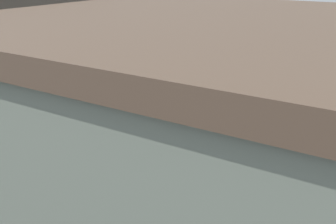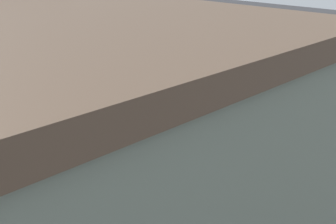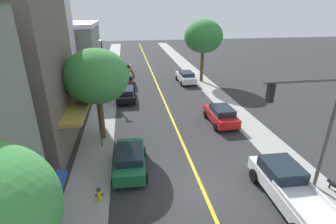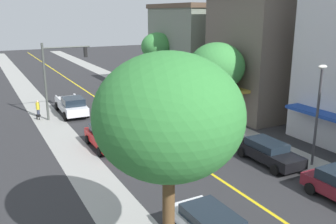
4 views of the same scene
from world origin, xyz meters
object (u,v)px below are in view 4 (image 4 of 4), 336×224
at_px(traffic_light_mast, 58,69).
at_px(street_lamp, 318,105).
at_px(black_sedan_left_curb, 268,152).
at_px(street_tree_right_corner, 217,67).
at_px(street_tree_left_far, 157,47).
at_px(white_pickup_truck, 72,105).
at_px(pedestrian_red_shirt, 156,89).
at_px(red_sedan_right_curb, 106,136).
at_px(green_sedan_left_curb, 169,106).
at_px(street_tree_left_near, 169,117).
at_px(small_dog, 38,116).
at_px(parking_meter, 206,110).
at_px(pedestrian_yellow_shirt, 38,108).
at_px(fire_hydrant, 172,102).

height_order(traffic_light_mast, street_lamp, traffic_light_mast).
distance_m(traffic_light_mast, black_sedan_left_curb, 19.49).
relative_size(street_tree_right_corner, street_tree_left_far, 0.98).
relative_size(traffic_light_mast, street_lamp, 1.07).
xyz_separation_m(white_pickup_truck, pedestrian_red_shirt, (-10.53, -3.25, -0.07)).
relative_size(red_sedan_right_curb, green_sedan_left_curb, 0.95).
bearing_deg(traffic_light_mast, street_tree_left_near, -92.59).
relative_size(street_tree_left_far, black_sedan_left_curb, 1.48).
bearing_deg(red_sedan_right_curb, traffic_light_mast, -173.47).
relative_size(black_sedan_left_curb, small_dog, 6.61).
bearing_deg(traffic_light_mast, green_sedan_left_curb, -19.77).
relative_size(traffic_light_mast, white_pickup_truck, 1.13).
relative_size(street_lamp, pedestrian_red_shirt, 4.02).
bearing_deg(pedestrian_red_shirt, parking_meter, 78.90).
distance_m(red_sedan_right_curb, pedestrian_yellow_shirt, 10.92).
distance_m(fire_hydrant, pedestrian_red_shirt, 5.01).
distance_m(green_sedan_left_curb, black_sedan_left_curb, 13.29).
height_order(parking_meter, street_lamp, street_lamp).
distance_m(pedestrian_red_shirt, pedestrian_yellow_shirt, 13.77).
height_order(fire_hydrant, small_dog, fire_hydrant).
relative_size(street_lamp, green_sedan_left_curb, 1.42).
xyz_separation_m(red_sedan_right_curb, pedestrian_yellow_shirt, (2.97, -10.51, 0.01)).
bearing_deg(black_sedan_left_curb, pedestrian_yellow_shirt, -146.99).
relative_size(parking_meter, green_sedan_left_curb, 0.31).
distance_m(street_tree_left_far, pedestrian_yellow_shirt, 15.75).
relative_size(fire_hydrant, red_sedan_right_curb, 0.19).
bearing_deg(parking_meter, small_dog, -27.99).
distance_m(parking_meter, black_sedan_left_curb, 10.20).
bearing_deg(street_tree_left_far, traffic_light_mast, 24.35).
bearing_deg(white_pickup_truck, black_sedan_left_curb, 26.86).
xyz_separation_m(red_sedan_right_curb, green_sedan_left_curb, (-8.15, -5.73, -0.02)).
distance_m(green_sedan_left_curb, pedestrian_yellow_shirt, 12.10).
relative_size(green_sedan_left_curb, pedestrian_yellow_shirt, 2.86).
distance_m(street_lamp, red_sedan_right_curb, 14.29).
bearing_deg(pedestrian_red_shirt, street_tree_left_far, -129.88).
bearing_deg(street_tree_left_near, street_tree_right_corner, -130.00).
relative_size(green_sedan_left_curb, white_pickup_truck, 0.74).
bearing_deg(street_tree_right_corner, red_sedan_right_curb, 5.86).
height_order(black_sedan_left_curb, pedestrian_red_shirt, pedestrian_red_shirt).
xyz_separation_m(street_tree_left_near, parking_meter, (-12.37, -16.16, -5.10)).
bearing_deg(street_tree_left_far, green_sedan_left_curb, 69.96).
bearing_deg(small_dog, black_sedan_left_curb, 13.78).
bearing_deg(parking_meter, street_tree_left_near, 52.57).
height_order(street_tree_left_near, street_tree_left_far, street_tree_left_near).
relative_size(street_tree_left_far, small_dog, 9.79).
bearing_deg(street_lamp, street_tree_left_far, -92.20).
bearing_deg(small_dog, street_tree_left_far, 89.84).
xyz_separation_m(fire_hydrant, green_sedan_left_curb, (1.71, 2.55, 0.39)).
bearing_deg(street_lamp, parking_meter, -88.22).
height_order(parking_meter, black_sedan_left_curb, black_sedan_left_curb).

